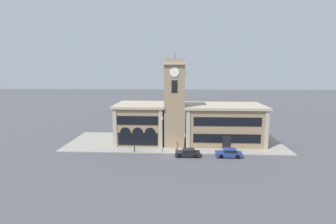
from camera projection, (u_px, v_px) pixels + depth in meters
ground_plane at (174, 154)px, 45.57m from camera, size 300.00×300.00×0.00m
sidewalk_kerb at (175, 142)px, 52.69m from camera, size 42.13×14.47×0.15m
clock_tower at (175, 103)px, 49.16m from camera, size 4.43×4.43×17.63m
town_hall_left_wing at (141, 123)px, 52.92m from camera, size 9.92×10.04×7.80m
town_hall_right_wing at (223, 124)px, 52.13m from camera, size 15.60×10.04×7.69m
parked_car_near at (188, 152)px, 44.17m from camera, size 4.13×1.85×1.33m
parked_car_mid at (229, 153)px, 43.82m from camera, size 4.29×1.78×1.46m
street_lamp at (162, 130)px, 45.29m from camera, size 0.36×0.36×6.21m
bollard at (134, 149)px, 46.26m from camera, size 0.18×0.18×1.06m
fire_hydrant at (177, 150)px, 45.99m from camera, size 0.22×0.22×0.87m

